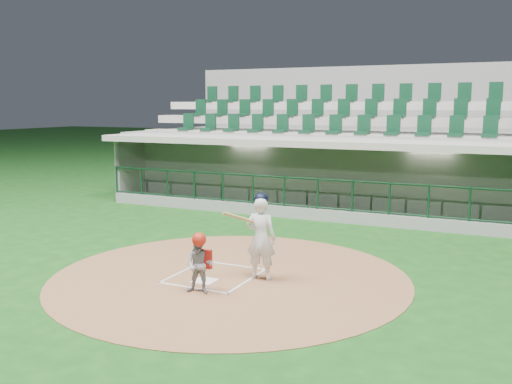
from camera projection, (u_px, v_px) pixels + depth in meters
ground at (222, 273)px, 11.80m from camera, size 120.00×120.00×0.00m
dirt_circle at (230, 277)px, 11.49m from camera, size 7.20×7.20×0.01m
home_plate at (205, 281)px, 11.17m from camera, size 0.43×0.43×0.02m
batter_box_chalk at (215, 276)px, 11.53m from camera, size 1.55×1.80×0.01m
dugout_structure at (340, 181)px, 18.58m from camera, size 16.40×3.70×3.00m
seating_deck at (362, 159)px, 21.32m from camera, size 17.00×6.72×5.15m
batter at (261, 236)px, 11.21m from camera, size 0.86×0.86×1.74m
catcher at (200, 263)px, 10.43m from camera, size 0.58×0.50×1.13m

